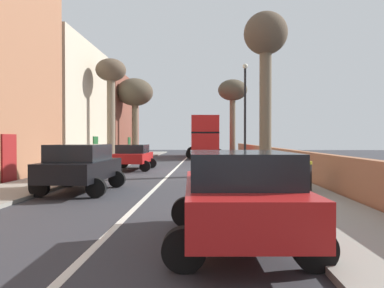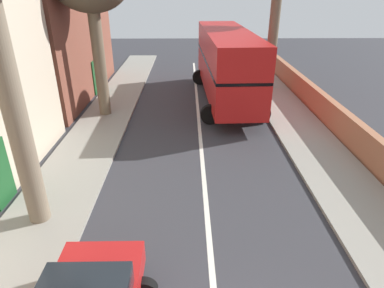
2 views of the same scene
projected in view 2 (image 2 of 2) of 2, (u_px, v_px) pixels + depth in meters
The scene contains 1 object.
double_decker_bus at pixel (227, 62), 19.28m from camera, with size 3.85×10.95×4.06m.
Camera 2 is at (-0.58, -3.04, 6.42)m, focal length 31.05 mm.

